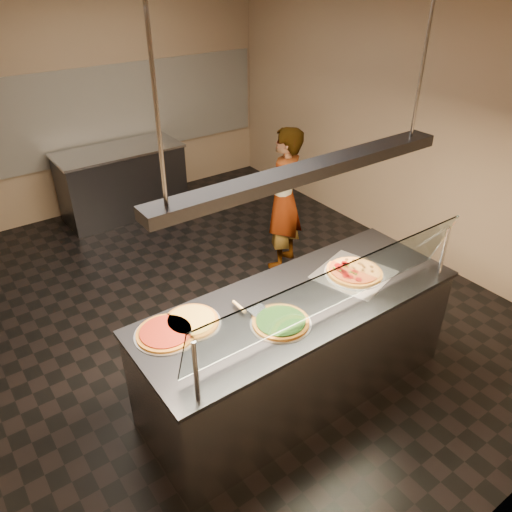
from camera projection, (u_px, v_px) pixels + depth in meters
ground at (219, 303)px, 5.25m from camera, size 5.00×6.00×0.02m
wall_back at (93, 99)px, 6.54m from camera, size 5.00×0.02×3.00m
wall_right at (400, 120)px, 5.71m from camera, size 0.02×6.00×3.00m
tile_band at (96, 114)px, 6.63m from camera, size 4.90×0.02×1.20m
serving_counter at (298, 346)px, 3.97m from camera, size 2.56×0.94×0.93m
sneeze_guard at (335, 289)px, 3.33m from camera, size 2.32×0.18×0.54m
perforated_tray at (354, 274)px, 4.01m from camera, size 0.66×0.66×0.01m
half_pizza_pepperoni at (344, 275)px, 3.95m from camera, size 0.33×0.48×0.05m
half_pizza_sausage at (363, 267)px, 4.06m from camera, size 0.33×0.48×0.04m
pizza_spinach at (280, 322)px, 3.48m from camera, size 0.44×0.44×0.03m
pizza_cheese at (191, 321)px, 3.49m from camera, size 0.41×0.41×0.03m
pizza_tomato at (166, 333)px, 3.38m from camera, size 0.43×0.43×0.03m
pizza_spatula at (247, 308)px, 3.59m from camera, size 0.17×0.23×0.02m
prep_table at (122, 182)px, 6.79m from camera, size 1.64×0.74×0.93m
worker at (283, 200)px, 5.48m from camera, size 0.71×0.63×1.63m
heat_lamp_housing at (308, 171)px, 3.19m from camera, size 2.30×0.18×0.08m
lamp_rod_left at (157, 111)px, 2.41m from camera, size 0.02×0.02×1.01m
lamp_rod_right at (423, 64)px, 3.41m from camera, size 0.02×0.02×1.01m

